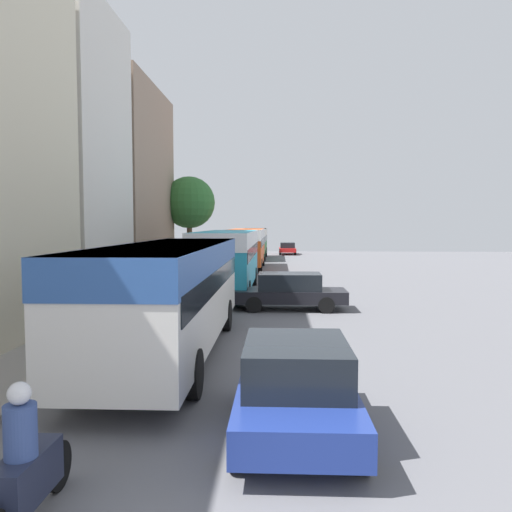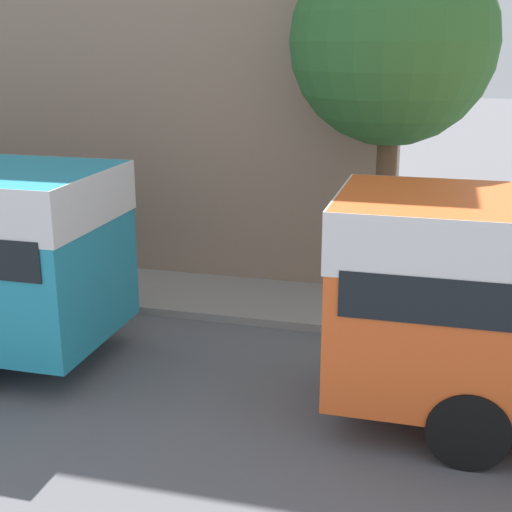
% 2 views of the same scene
% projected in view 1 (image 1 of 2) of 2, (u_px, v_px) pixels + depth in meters
% --- Properties ---
extents(building_far_terrace, '(6.14, 6.16, 12.54)m').
position_uv_depth(building_far_terrace, '(40.00, 158.00, 21.08)').
color(building_far_terrace, silver).
rests_on(building_far_terrace, ground_plane).
extents(building_end_row, '(6.98, 9.19, 11.39)m').
position_uv_depth(building_end_row, '(98.00, 186.00, 29.15)').
color(building_end_row, gray).
rests_on(building_end_row, ground_plane).
extents(bus_lead, '(2.56, 10.33, 2.95)m').
position_uv_depth(bus_lead, '(170.00, 283.00, 13.04)').
color(bus_lead, silver).
rests_on(bus_lead, ground_plane).
extents(bus_following, '(2.63, 10.22, 3.10)m').
position_uv_depth(bus_following, '(228.00, 253.00, 24.95)').
color(bus_following, teal).
rests_on(bus_following, ground_plane).
extents(bus_third_in_line, '(2.55, 9.44, 3.07)m').
position_uv_depth(bus_third_in_line, '(247.00, 243.00, 38.25)').
color(bus_third_in_line, '#EA5B23').
rests_on(bus_third_in_line, ground_plane).
extents(bus_rear, '(2.52, 9.45, 2.99)m').
position_uv_depth(bus_rear, '(254.00, 239.00, 49.33)').
color(bus_rear, '#2D8447').
rests_on(bus_rear, ground_plane).
extents(motorcycle_behind_lead, '(0.38, 2.24, 1.73)m').
position_uv_depth(motorcycle_behind_lead, '(25.00, 471.00, 5.65)').
color(motorcycle_behind_lead, '#1E2338').
rests_on(motorcycle_behind_lead, ground_plane).
extents(car_crossing, '(4.55, 1.85, 1.48)m').
position_uv_depth(car_crossing, '(290.00, 291.00, 20.21)').
color(car_crossing, black).
rests_on(car_crossing, ground_plane).
extents(car_far_curb, '(1.90, 4.47, 1.35)m').
position_uv_depth(car_far_curb, '(287.00, 248.00, 56.61)').
color(car_far_curb, red).
rests_on(car_far_curb, ground_plane).
extents(car_distant, '(1.97, 3.84, 1.56)m').
position_uv_depth(car_distant, '(296.00, 387.00, 8.17)').
color(car_distant, navy).
rests_on(car_distant, ground_plane).
extents(pedestrian_near_curb, '(0.38, 0.38, 1.63)m').
position_uv_depth(pedestrian_near_curb, '(123.00, 291.00, 18.62)').
color(pedestrian_near_curb, '#232838').
rests_on(pedestrian_near_curb, sidewalk).
extents(street_tree, '(3.51, 3.51, 6.53)m').
position_uv_depth(street_tree, '(189.00, 203.00, 33.83)').
color(street_tree, brown).
rests_on(street_tree, sidewalk).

